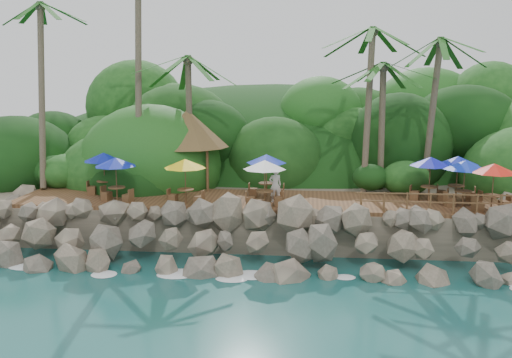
# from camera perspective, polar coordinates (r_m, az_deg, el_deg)

# --- Properties ---
(ground) EXTENTS (140.00, 140.00, 0.00)m
(ground) POSITION_cam_1_polar(r_m,az_deg,el_deg) (25.03, -1.34, -10.21)
(ground) COLOR #19514F
(ground) RESTS_ON ground
(land_base) EXTENTS (32.00, 25.20, 2.10)m
(land_base) POSITION_cam_1_polar(r_m,az_deg,el_deg) (40.10, 1.37, -0.70)
(land_base) COLOR gray
(land_base) RESTS_ON ground
(jungle_hill) EXTENTS (44.80, 28.00, 15.40)m
(jungle_hill) POSITION_cam_1_polar(r_m,az_deg,el_deg) (47.65, 2.02, -0.19)
(jungle_hill) COLOR #143811
(jungle_hill) RESTS_ON ground
(seawall) EXTENTS (29.00, 4.00, 2.30)m
(seawall) POSITION_cam_1_polar(r_m,az_deg,el_deg) (26.54, -0.84, -6.36)
(seawall) COLOR gray
(seawall) RESTS_ON ground
(terrace) EXTENTS (26.00, 5.00, 0.20)m
(terrace) POSITION_cam_1_polar(r_m,az_deg,el_deg) (30.12, 0.00, -2.25)
(terrace) COLOR brown
(terrace) RESTS_ON land_base
(jungle_foliage) EXTENTS (44.00, 16.00, 12.00)m
(jungle_foliage) POSITION_cam_1_polar(r_m,az_deg,el_deg) (39.35, 1.26, -2.48)
(jungle_foliage) COLOR #143811
(jungle_foliage) RESTS_ON ground
(foam_line) EXTENTS (25.20, 0.80, 0.06)m
(foam_line) POSITION_cam_1_polar(r_m,az_deg,el_deg) (25.30, -1.26, -9.90)
(foam_line) COLOR white
(foam_line) RESTS_ON ground
(palms) EXTENTS (28.56, 7.05, 14.47)m
(palms) POSITION_cam_1_polar(r_m,az_deg,el_deg) (32.37, 0.07, 15.57)
(palms) COLOR brown
(palms) RESTS_ON ground
(palapa) EXTENTS (4.93, 4.93, 4.60)m
(palapa) POSITION_cam_1_polar(r_m,az_deg,el_deg) (33.45, -7.01, 5.19)
(palapa) COLOR brown
(palapa) RESTS_ON ground
(dining_clusters) EXTENTS (22.52, 5.39, 2.38)m
(dining_clusters) POSITION_cam_1_polar(r_m,az_deg,el_deg) (29.29, 3.15, 1.50)
(dining_clusters) COLOR brown
(dining_clusters) RESTS_ON terrace
(railing) EXTENTS (8.30, 0.10, 1.00)m
(railing) POSITION_cam_1_polar(r_m,az_deg,el_deg) (28.28, 18.53, -2.18)
(railing) COLOR brown
(railing) RESTS_ON terrace
(waiter) EXTENTS (0.76, 0.60, 1.82)m
(waiter) POSITION_cam_1_polar(r_m,az_deg,el_deg) (29.21, 1.98, -0.63)
(waiter) COLOR white
(waiter) RESTS_ON terrace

